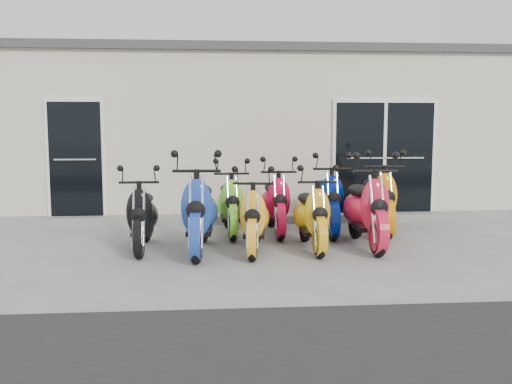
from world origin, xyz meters
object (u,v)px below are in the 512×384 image
scooter_back_green (230,196)px  scooter_front_red (366,199)px  scooter_back_blue (327,192)px  scooter_front_blue (199,201)px  scooter_front_orange_a (254,208)px  scooter_front_orange_b (312,206)px  scooter_back_yellow (378,191)px  scooter_front_black (142,207)px  scooter_back_red (275,194)px

scooter_back_green → scooter_front_red: bearing=-32.4°
scooter_back_blue → scooter_front_blue: bearing=-146.6°
scooter_front_blue → scooter_back_blue: (2.12, 1.26, -0.05)m
scooter_front_orange_a → scooter_back_blue: scooter_back_blue is taller
scooter_front_orange_b → scooter_back_blue: (0.48, 1.21, 0.06)m
scooter_front_blue → scooter_front_orange_b: (1.64, 0.05, -0.11)m
scooter_front_blue → scooter_back_yellow: bearing=25.6°
scooter_back_yellow → scooter_front_black: bearing=-161.5°
scooter_front_blue → scooter_front_orange_a: (0.79, -0.04, -0.11)m
scooter_back_red → scooter_front_orange_a: bearing=-109.4°
scooter_back_green → scooter_back_blue: 1.64m
scooter_front_orange_b → scooter_back_blue: size_ratio=0.92×
scooter_front_orange_a → scooter_front_red: scooter_front_red is taller
scooter_front_black → scooter_back_green: (1.32, 1.09, 0.01)m
scooter_front_black → scooter_back_yellow: 3.96m
scooter_back_yellow → scooter_front_red: bearing=-111.3°
scooter_front_black → scooter_back_green: 1.72m
scooter_front_orange_b → scooter_front_blue: bearing=-178.9°
scooter_front_blue → scooter_front_red: 2.49m
scooter_back_red → scooter_front_orange_b: bearing=-73.0°
scooter_back_green → scooter_back_yellow: size_ratio=0.91×
scooter_front_red → scooter_back_red: size_ratio=1.09×
scooter_back_green → scooter_front_orange_a: bearing=-79.5°
scooter_front_orange_a → scooter_back_yellow: 2.54m
scooter_front_blue → scooter_back_red: scooter_front_blue is taller
scooter_front_black → scooter_back_yellow: scooter_back_yellow is taller
scooter_front_red → scooter_back_green: (-2.00, 1.17, -0.08)m
scooter_back_green → scooter_back_blue: size_ratio=0.93×
scooter_back_green → scooter_back_blue: (1.64, -0.06, 0.05)m
scooter_back_blue → scooter_back_red: bearing=-180.0°
scooter_back_green → scooter_back_blue: scooter_back_blue is taller
scooter_front_orange_a → scooter_back_red: size_ratio=0.96×
scooter_back_green → scooter_front_orange_b: bearing=-49.8°
scooter_front_red → scooter_back_blue: 1.16m
scooter_back_blue → scooter_front_red: bearing=-69.1°
scooter_front_orange_a → scooter_back_yellow: size_ratio=0.89×
scooter_back_blue → scooter_front_orange_b: bearing=-109.0°
scooter_front_black → scooter_front_orange_b: 2.49m
scooter_front_black → scooter_front_red: scooter_front_red is taller
scooter_front_red → scooter_back_green: bearing=150.3°
scooter_front_blue → scooter_back_yellow: 3.23m
scooter_back_red → scooter_back_blue: scooter_back_blue is taller
scooter_front_blue → scooter_back_blue: bearing=33.8°
scooter_back_red → scooter_front_black: bearing=-153.2°
scooter_front_orange_b → scooter_back_blue: bearing=67.5°
scooter_back_red → scooter_back_blue: 0.88m
scooter_front_orange_b → scooter_back_yellow: 1.79m
scooter_front_blue → scooter_back_red: (1.25, 1.30, -0.08)m
scooter_front_blue → scooter_front_orange_a: 0.80m
scooter_back_green → scooter_back_red: 0.76m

